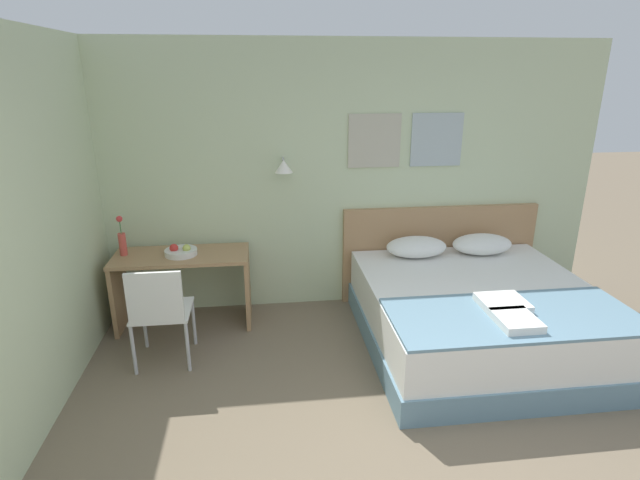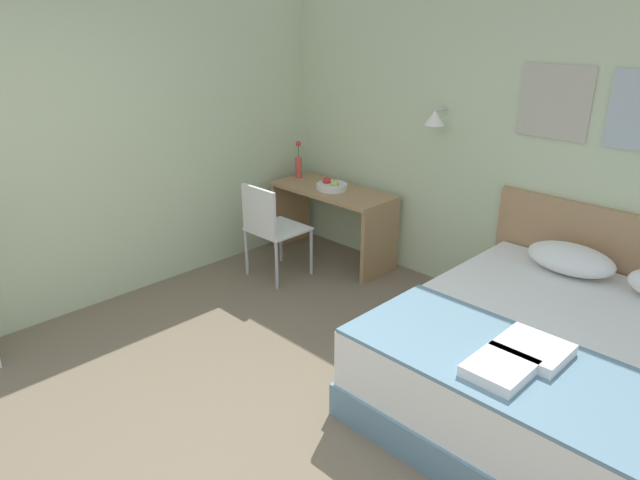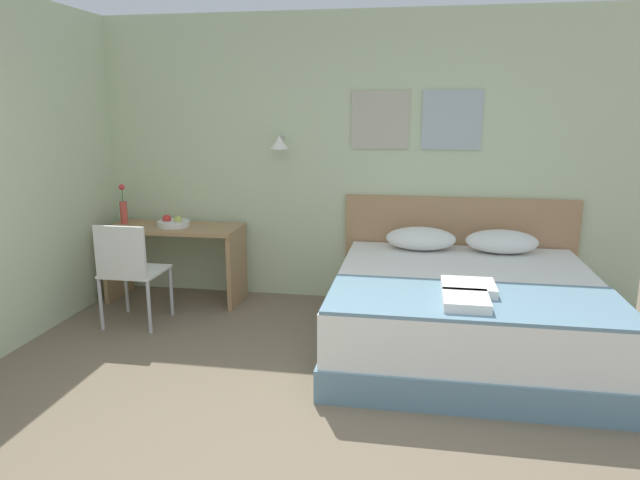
{
  "view_description": "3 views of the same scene",
  "coord_description": "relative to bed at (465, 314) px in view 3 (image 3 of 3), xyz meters",
  "views": [
    {
      "loc": [
        -0.78,
        -1.9,
        2.36
      ],
      "look_at": [
        -0.32,
        1.85,
        1.06
      ],
      "focal_mm": 28.0,
      "sensor_mm": 36.0,
      "label": 1
    },
    {
      "loc": [
        2.09,
        -1.22,
        2.3
      ],
      "look_at": [
        -0.69,
        1.58,
        0.72
      ],
      "focal_mm": 32.0,
      "sensor_mm": 36.0,
      "label": 2
    },
    {
      "loc": [
        0.7,
        -2.33,
        1.8
      ],
      "look_at": [
        0.05,
        1.46,
        0.91
      ],
      "focal_mm": 32.0,
      "sensor_mm": 36.0,
      "label": 3
    }
  ],
  "objects": [
    {
      "name": "pillow_left",
      "position": [
        -0.34,
        0.77,
        0.39
      ],
      "size": [
        0.61,
        0.37,
        0.2
      ],
      "color": "white",
      "rests_on": "bed"
    },
    {
      "name": "headboard",
      "position": [
        0.0,
        1.04,
        0.22
      ],
      "size": [
        2.08,
        0.06,
        1.02
      ],
      "color": "#A87F56",
      "rests_on": "ground_plane"
    },
    {
      "name": "folded_towel_mid_bed",
      "position": [
        -0.07,
        -0.73,
        0.35
      ],
      "size": [
        0.28,
        0.34,
        0.06
      ],
      "color": "white",
      "rests_on": "throw_blanket"
    },
    {
      "name": "fruit_bowl",
      "position": [
        -2.63,
        0.72,
        0.47
      ],
      "size": [
        0.3,
        0.3,
        0.11
      ],
      "color": "silver",
      "rests_on": "desk"
    },
    {
      "name": "desk",
      "position": [
        -2.63,
        0.74,
        0.22
      ],
      "size": [
        1.25,
        0.54,
        0.72
      ],
      "color": "#A87F56",
      "rests_on": "ground_plane"
    },
    {
      "name": "folded_towel_near_foot",
      "position": [
        -0.03,
        -0.45,
        0.35
      ],
      "size": [
        0.35,
        0.32,
        0.06
      ],
      "color": "white",
      "rests_on": "throw_blanket"
    },
    {
      "name": "throw_blanket",
      "position": [
        0.0,
        -0.59,
        0.31
      ],
      "size": [
        1.9,
        0.81,
        0.02
      ],
      "color": "#66899E",
      "rests_on": "bed"
    },
    {
      "name": "flower_vase",
      "position": [
        -3.16,
        0.79,
        0.57
      ],
      "size": [
        0.07,
        0.07,
        0.38
      ],
      "color": "#D14C42",
      "rests_on": "desk"
    },
    {
      "name": "pillow_right",
      "position": [
        0.34,
        0.77,
        0.39
      ],
      "size": [
        0.61,
        0.37,
        0.2
      ],
      "color": "white",
      "rests_on": "bed"
    },
    {
      "name": "desk_chair",
      "position": [
        -2.72,
        0.01,
        0.24
      ],
      "size": [
        0.47,
        0.47,
        0.89
      ],
      "color": "white",
      "rests_on": "ground_plane"
    },
    {
      "name": "bed",
      "position": [
        0.0,
        0.0,
        0.0
      ],
      "size": [
        1.96,
        2.02,
        0.58
      ],
      "color": "#66899E",
      "rests_on": "ground_plane"
    },
    {
      "name": "wall_back",
      "position": [
        -1.09,
        1.1,
        1.04
      ],
      "size": [
        5.37,
        0.31,
        2.65
      ],
      "color": "beige",
      "rests_on": "ground_plane"
    }
  ]
}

